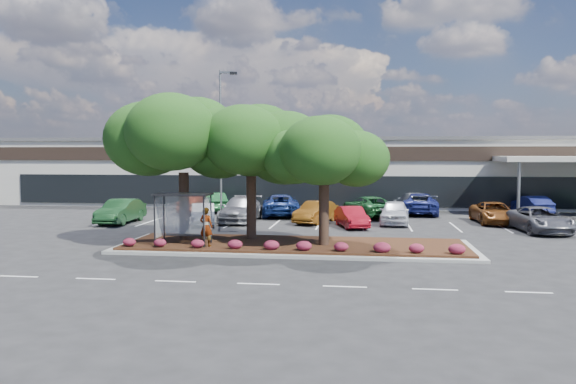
# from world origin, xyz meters

# --- Properties ---
(ground) EXTENTS (160.00, 160.00, 0.00)m
(ground) POSITION_xyz_m (0.00, 0.00, 0.00)
(ground) COLOR black
(ground) RESTS_ON ground
(retail_store) EXTENTS (80.40, 25.20, 6.25)m
(retail_store) POSITION_xyz_m (0.06, 33.91, 3.15)
(retail_store) COLOR beige
(retail_store) RESTS_ON ground
(landscape_island) EXTENTS (18.00, 6.00, 0.26)m
(landscape_island) POSITION_xyz_m (-2.00, 4.00, 0.12)
(landscape_island) COLOR gray
(landscape_island) RESTS_ON ground
(lane_markings) EXTENTS (33.12, 20.06, 0.01)m
(lane_markings) POSITION_xyz_m (-0.14, 10.42, 0.01)
(lane_markings) COLOR silver
(lane_markings) RESTS_ON ground
(shrub_row) EXTENTS (17.00, 0.80, 0.50)m
(shrub_row) POSITION_xyz_m (-2.00, 1.90, 0.51)
(shrub_row) COLOR maroon
(shrub_row) RESTS_ON landscape_island
(bus_shelter) EXTENTS (2.75, 1.55, 2.59)m
(bus_shelter) POSITION_xyz_m (-7.50, 2.95, 2.31)
(bus_shelter) COLOR black
(bus_shelter) RESTS_ON landscape_island
(island_tree_west) EXTENTS (7.20, 7.20, 7.89)m
(island_tree_west) POSITION_xyz_m (-8.00, 4.50, 4.21)
(island_tree_west) COLOR #0F3E0D
(island_tree_west) RESTS_ON landscape_island
(island_tree_mid) EXTENTS (6.60, 6.60, 7.32)m
(island_tree_mid) POSITION_xyz_m (-4.50, 5.20, 3.92)
(island_tree_mid) COLOR #0F3E0D
(island_tree_mid) RESTS_ON landscape_island
(island_tree_east) EXTENTS (5.80, 5.80, 6.50)m
(island_tree_east) POSITION_xyz_m (-0.50, 3.70, 3.51)
(island_tree_east) COLOR #0F3E0D
(island_tree_east) RESTS_ON landscape_island
(conifer_north_west) EXTENTS (4.40, 4.40, 10.00)m
(conifer_north_west) POSITION_xyz_m (-30.00, 46.00, 5.00)
(conifer_north_west) COLOR #0F3E0D
(conifer_north_west) RESTS_ON ground
(person_waiting) EXTENTS (0.81, 0.64, 1.93)m
(person_waiting) POSITION_xyz_m (-6.23, 2.49, 1.23)
(person_waiting) COLOR #594C47
(person_waiting) RESTS_ON landscape_island
(light_pole) EXTENTS (1.40, 0.83, 10.56)m
(light_pole) POSITION_xyz_m (-8.33, 14.01, 4.70)
(light_pole) COLOR gray
(light_pole) RESTS_ON ground
(car_0) EXTENTS (1.80, 5.04, 1.66)m
(car_0) POSITION_xyz_m (-15.21, 12.61, 0.83)
(car_0) COLOR #1A4422
(car_0) RESTS_ON ground
(car_1) EXTENTS (2.43, 5.93, 1.72)m
(car_1) POSITION_xyz_m (-7.14, 14.63, 0.86)
(car_1) COLOR slate
(car_1) RESTS_ON ground
(car_2) EXTENTS (2.62, 4.53, 1.41)m
(car_2) POSITION_xyz_m (-9.31, 12.58, 0.71)
(car_2) COLOR silver
(car_2) RESTS_ON ground
(car_3) EXTENTS (3.00, 4.82, 1.50)m
(car_3) POSITION_xyz_m (-1.79, 14.50, 0.75)
(car_3) COLOR brown
(car_3) RESTS_ON ground
(car_4) EXTENTS (2.52, 4.34, 1.35)m
(car_4) POSITION_xyz_m (0.72, 12.49, 0.68)
(car_4) COLOR maroon
(car_4) RESTS_ON ground
(car_5) EXTENTS (2.27, 4.87, 1.61)m
(car_5) POSITION_xyz_m (3.60, 14.60, 0.81)
(car_5) COLOR silver
(car_5) RESTS_ON ground
(car_6) EXTENTS (2.63, 5.34, 1.46)m
(car_6) POSITION_xyz_m (10.43, 15.83, 0.73)
(car_6) COLOR brown
(car_6) RESTS_ON ground
(car_7) EXTENTS (3.10, 5.79, 1.55)m
(car_7) POSITION_xyz_m (12.25, 11.77, 0.77)
(car_7) COLOR #57575E
(car_7) RESTS_ON ground
(car_9) EXTENTS (2.19, 4.54, 1.43)m
(car_9) POSITION_xyz_m (-11.79, 19.46, 0.72)
(car_9) COLOR #661A0A
(car_9) RESTS_ON ground
(car_10) EXTENTS (3.58, 5.11, 1.60)m
(car_10) POSITION_xyz_m (-10.83, 20.69, 0.80)
(car_10) COLOR #1A5126
(car_10) RESTS_ON ground
(car_11) EXTENTS (3.67, 6.37, 1.67)m
(car_11) POSITION_xyz_m (-4.85, 18.45, 0.84)
(car_11) COLOR navy
(car_11) RESTS_ON ground
(car_12) EXTENTS (4.59, 6.28, 1.59)m
(car_12) POSITION_xyz_m (1.89, 18.60, 0.79)
(car_12) COLOR #195526
(car_12) RESTS_ON ground
(car_13) EXTENTS (3.46, 6.05, 1.65)m
(car_13) POSITION_xyz_m (5.56, 22.16, 0.83)
(car_13) COLOR #A0A3AB
(car_13) RESTS_ON ground
(car_14) EXTENTS (3.24, 6.22, 1.67)m
(car_14) POSITION_xyz_m (5.93, 21.13, 0.84)
(car_14) COLOR navy
(car_14) RESTS_ON ground
(car_15) EXTENTS (2.22, 4.81, 1.53)m
(car_15) POSITION_xyz_m (14.62, 21.80, 0.76)
(car_15) COLOR navy
(car_15) RESTS_ON ground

